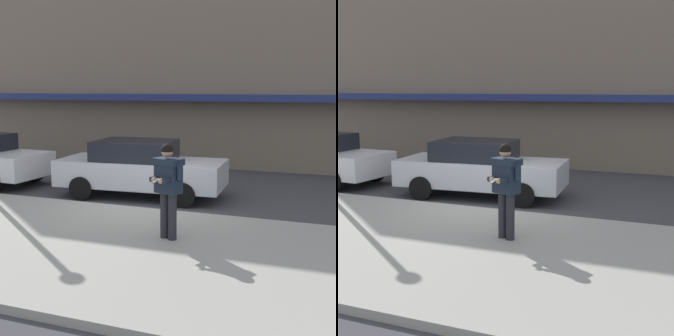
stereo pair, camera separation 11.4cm
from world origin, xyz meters
TOP-DOWN VIEW (x-y plane):
  - ground_plane at (0.00, 0.00)m, footprint 80.00×80.00m
  - sidewalk at (1.00, -2.85)m, footprint 32.00×5.30m
  - curb_paint_line at (1.00, 0.05)m, footprint 28.00×0.12m
  - storefront_facade at (1.00, 8.49)m, footprint 28.00×4.70m
  - parked_sedan_mid at (-0.70, 1.39)m, footprint 4.62×2.16m
  - man_texting_on_phone at (1.45, -2.18)m, footprint 0.61×0.65m

SIDE VIEW (x-z plane):
  - ground_plane at x=0.00m, z-range 0.00..0.00m
  - curb_paint_line at x=1.00m, z-range 0.00..0.01m
  - sidewalk at x=1.00m, z-range 0.00..0.14m
  - parked_sedan_mid at x=-0.70m, z-range 0.02..1.56m
  - man_texting_on_phone at x=1.45m, z-range 0.35..2.15m
  - storefront_facade at x=1.00m, z-range -0.01..11.89m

